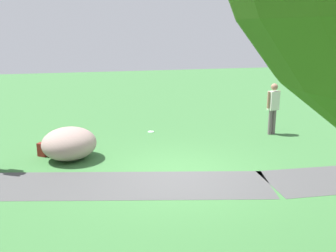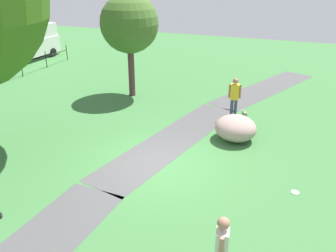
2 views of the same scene
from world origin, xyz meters
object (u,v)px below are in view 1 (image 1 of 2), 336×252
object	(u,v)px
man_near_boulder	(273,105)
backpack_by_boulder	(43,150)
frisbee_on_grass	(151,132)
lawn_boulder	(69,144)

from	to	relation	value
man_near_boulder	backpack_by_boulder	xyz separation A→B (m)	(7.76, 0.62, -0.87)
man_near_boulder	frisbee_on_grass	distance (m)	4.46
man_near_boulder	backpack_by_boulder	size ratio (longest dim) A/B	4.55
lawn_boulder	frisbee_on_grass	xyz separation A→B (m)	(-2.84, -2.33, -0.46)
lawn_boulder	frisbee_on_grass	bearing A→B (deg)	-140.57
man_near_boulder	backpack_by_boulder	bearing A→B (deg)	4.59
backpack_by_boulder	frisbee_on_grass	distance (m)	4.07
lawn_boulder	backpack_by_boulder	xyz separation A→B (m)	(0.77, -0.46, -0.27)
man_near_boulder	frisbee_on_grass	world-z (taller)	man_near_boulder
man_near_boulder	frisbee_on_grass	size ratio (longest dim) A/B	8.01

